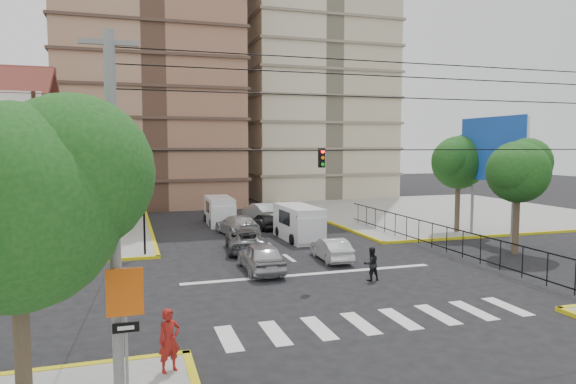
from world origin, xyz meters
name	(u,v)px	position (x,y,z in m)	size (l,w,h in m)	color
ground	(321,280)	(0.00, 0.00, 0.00)	(160.00, 160.00, 0.00)	black
sidewalk_ne	(440,211)	(20.00, 20.00, 0.07)	(26.00, 26.00, 0.15)	gray
crosswalk_stripes	(380,321)	(0.00, -6.00, 0.01)	(12.00, 2.40, 0.01)	silver
stop_line	(312,274)	(0.00, 1.20, 0.01)	(13.00, 0.40, 0.01)	silver
tower_beige	(311,5)	(14.00, 40.00, 24.00)	(17.00, 16.00, 48.00)	#C1B492
park_fence	(432,250)	(9.00, 4.50, 0.00)	(0.10, 22.50, 1.66)	black
billboard	(493,151)	(14.45, 6.00, 6.00)	(0.36, 6.20, 8.10)	slate
tree_sw_near	(20,197)	(-10.90, -9.99, 5.27)	(5.63, 4.60, 7.57)	#473828
tree_park_a	(519,169)	(13.08, 2.01, 5.01)	(4.41, 3.60, 6.83)	#473828
tree_park_c	(460,160)	(14.09, 9.01, 5.34)	(4.65, 3.80, 7.25)	#473828
tree_tudor	(78,162)	(-11.90, 16.01, 5.22)	(5.39, 4.40, 7.43)	#473828
traffic_light_nw	(144,203)	(-7.80, 7.80, 3.11)	(0.28, 0.22, 4.40)	black
traffic_light_hanging	(339,157)	(0.00, -2.04, 5.90)	(18.00, 9.12, 0.92)	black
utility_pole_sw	(114,211)	(-9.00, -9.00, 4.77)	(1.40, 0.28, 9.00)	slate
district_sign	(125,304)	(-8.80, -9.24, 2.45)	(0.90, 0.12, 3.20)	slate
van_right_lane	(300,224)	(2.34, 9.98, 1.12)	(2.16, 5.16, 2.30)	silver
van_left_lane	(220,212)	(-1.60, 18.33, 1.07)	(2.09, 4.95, 2.20)	silver
car_silver_front_left	(261,257)	(-2.29, 2.47, 0.76)	(1.80, 4.48, 1.53)	#ACACB1
car_white_front_right	(331,249)	(2.07, 3.74, 0.63)	(1.34, 3.85, 1.27)	silver
car_grey_mid_left	(246,240)	(-1.90, 7.70, 0.69)	(2.29, 4.97, 1.38)	#57595E
car_silver_rear_left	(237,225)	(-1.26, 13.20, 0.73)	(2.04, 5.02, 1.46)	#BBBABF
car_darkgrey_mid_right	(264,221)	(1.22, 15.19, 0.61)	(1.45, 3.60, 1.23)	black
car_white_rear_right	(260,212)	(2.12, 19.77, 0.75)	(1.59, 4.56, 1.50)	silver
pedestrian_sw_corner	(169,340)	(-7.68, -8.29, 1.04)	(0.65, 0.42, 1.77)	maroon
pedestrian_crosswalk	(371,264)	(2.23, -0.79, 0.80)	(0.77, 0.60, 1.59)	black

